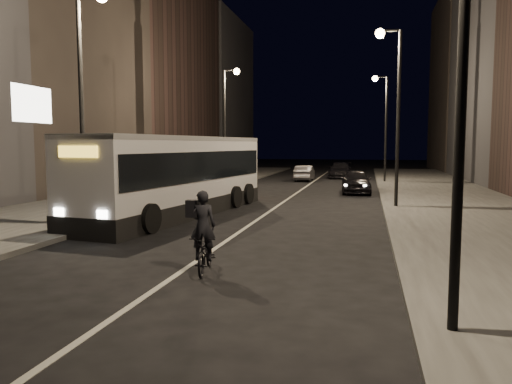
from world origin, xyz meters
The scene contains 13 objects.
ground centered at (0.00, 0.00, 0.00)m, with size 180.00×180.00×0.00m, color black.
sidewalk_right centered at (8.50, 14.00, 0.08)m, with size 7.00×70.00×0.16m, color #363634.
sidewalk_left centered at (-8.50, 14.00, 0.08)m, with size 7.00×70.00×0.16m, color #363634.
building_row_left centered at (-16.00, 28.50, 11.00)m, with size 8.00×61.00×22.00m, color black.
streetlight_right_mid centered at (5.33, 12.00, 5.36)m, with size 1.20×0.44×8.12m.
streetlight_right_far centered at (5.33, 28.00, 5.36)m, with size 1.20×0.44×8.12m.
streetlight_left_near centered at (-5.33, 4.00, 5.36)m, with size 1.20×0.44×8.12m.
streetlight_left_far centered at (-5.33, 22.00, 5.36)m, with size 1.20×0.44×8.12m.
city_bus centered at (-3.60, 8.02, 1.82)m, with size 4.28×12.65×3.35m.
cyclist_on_bicycle centered at (0.58, -0.98, 0.66)m, with size 0.85×1.78×1.97m.
car_near centered at (3.60, 19.44, 0.74)m, with size 1.74×4.32×1.47m, color black.
car_mid centered at (-0.83, 29.35, 0.64)m, with size 1.36×3.89×1.28m, color #37373A.
car_far centered at (1.91, 33.62, 0.70)m, with size 1.95×4.80×1.39m, color black.
Camera 1 is at (4.26, -11.96, 3.01)m, focal length 35.00 mm.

